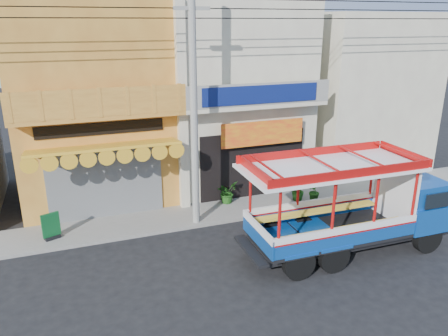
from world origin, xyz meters
name	(u,v)px	position (x,y,z in m)	size (l,w,h in m)	color
ground	(257,263)	(0.00, 0.00, 0.00)	(90.00, 90.00, 0.00)	black
sidewalk	(215,212)	(0.00, 4.00, 0.06)	(30.00, 2.00, 0.12)	slate
shophouse_left	(93,100)	(-4.00, 7.96, 4.11)	(6.00, 7.50, 8.24)	#B46E28
shophouse_right	(227,92)	(2.00, 7.96, 4.11)	(6.00, 6.75, 8.24)	#C0B59D
party_pilaster	(182,111)	(-1.00, 4.85, 4.00)	(0.35, 0.30, 8.00)	#C0B59D
filler_building_right	(354,91)	(9.00, 8.00, 3.80)	(6.00, 6.00, 7.60)	#C0B59D
utility_pole	(198,89)	(-0.85, 3.30, 5.03)	(28.00, 0.26, 9.00)	gray
songthaew_truck	(365,204)	(3.62, -0.30, 1.60)	(7.12, 2.49, 3.31)	black
green_sign	(51,228)	(-6.02, 3.75, 0.51)	(0.60, 0.44, 0.94)	black
potted_plant_a	(227,192)	(0.72, 4.62, 0.57)	(0.81, 0.70, 0.90)	#1E5016
potted_plant_b	(313,191)	(4.05, 3.43, 0.60)	(0.53, 0.43, 0.97)	#1E5016
potted_plant_c	(298,190)	(3.57, 3.84, 0.58)	(0.51, 0.51, 0.91)	#1E5016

